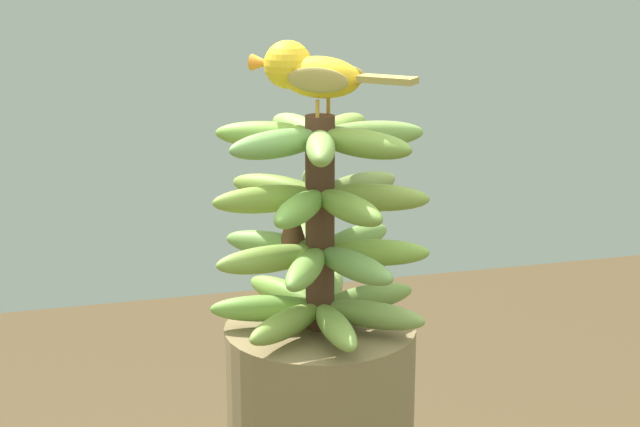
# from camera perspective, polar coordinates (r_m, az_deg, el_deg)

# --- Properties ---
(banana_bunch) EXTENTS (0.29, 0.29, 0.28)m
(banana_bunch) POSITION_cam_1_polar(r_m,az_deg,el_deg) (1.33, -0.02, -0.58)
(banana_bunch) COLOR #4C2D1E
(banana_bunch) RESTS_ON banana_tree
(perched_bird) EXTENTS (0.18, 0.17, 0.09)m
(perched_bird) POSITION_cam_1_polar(r_m,az_deg,el_deg) (1.30, -0.57, 7.80)
(perched_bird) COLOR #C68933
(perched_bird) RESTS_ON banana_bunch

